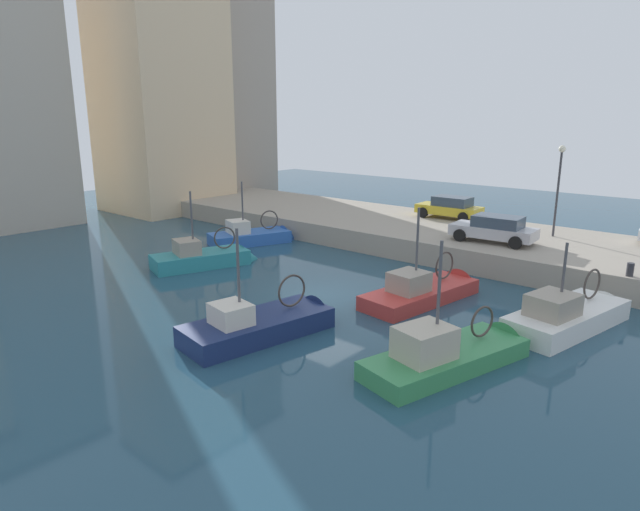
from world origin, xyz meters
TOP-DOWN VIEW (x-y plane):
  - water_surface at (0.00, 0.00)m, footprint 80.00×80.00m
  - quay_wall at (11.50, 0.00)m, footprint 9.00×56.00m
  - fishing_boat_red at (2.47, -3.48)m, footprint 6.61×2.81m
  - fishing_boat_teal at (-0.34, 7.79)m, footprint 5.87×3.46m
  - fishing_boat_green at (-2.49, -7.37)m, footprint 6.71×3.40m
  - fishing_boat_navy at (-4.58, -1.14)m, footprint 6.40×3.05m
  - fishing_boat_white at (3.27, -9.10)m, footprint 6.61×3.13m
  - fishing_boat_blue at (4.85, 9.79)m, footprint 5.82×3.71m
  - parked_car_yellow at (14.08, 1.74)m, footprint 1.96×4.08m
  - parked_car_silver at (9.56, -3.21)m, footprint 2.22×4.33m
  - mooring_bollard_mid at (7.35, -10.00)m, footprint 0.28×0.28m
  - quay_streetlamp at (13.00, -5.03)m, footprint 0.36×0.36m
  - waterfront_building_east_mid at (14.60, 25.45)m, footprint 9.50×6.59m
  - waterfront_building_east at (8.50, 24.42)m, footprint 8.51×8.31m

SIDE VIEW (x-z plane):
  - water_surface at x=0.00m, z-range 0.00..0.00m
  - fishing_boat_navy at x=-4.58m, z-range -2.37..2.55m
  - fishing_boat_blue at x=4.85m, z-range -2.23..2.44m
  - fishing_boat_teal at x=-0.34m, z-range -2.27..2.48m
  - fishing_boat_red at x=2.47m, z-range -2.33..2.56m
  - fishing_boat_white at x=3.27m, z-range -1.97..2.22m
  - fishing_boat_green at x=-2.49m, z-range -2.33..2.63m
  - quay_wall at x=11.50m, z-range 0.00..1.20m
  - mooring_bollard_mid at x=7.35m, z-range 1.20..1.75m
  - parked_car_silver at x=9.56m, z-range 1.22..2.60m
  - parked_car_yellow at x=14.08m, z-range 1.21..2.60m
  - quay_streetlamp at x=13.00m, z-range 2.04..6.87m
  - waterfront_building_east at x=8.50m, z-range 0.02..21.97m
  - waterfront_building_east_mid at x=14.60m, z-range 0.02..23.04m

